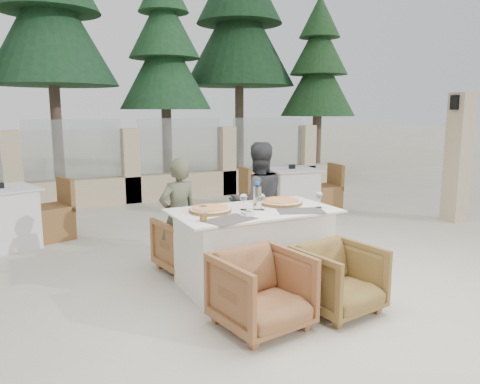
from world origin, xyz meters
name	(u,v)px	position (x,y,z in m)	size (l,w,h in m)	color
ground	(250,285)	(0.00, 0.00, 0.00)	(80.00, 80.00, 0.00)	beige
sand_patch	(70,158)	(0.00, 14.00, 0.01)	(30.00, 16.00, 0.01)	beige
perimeter_wall_far	(131,160)	(0.00, 4.80, 0.80)	(10.00, 0.34, 1.60)	beige
lantern_pillar	(458,158)	(4.20, 1.00, 1.00)	(0.34, 0.34, 2.00)	tan
pine_mid_left	(51,40)	(-1.00, 7.50, 3.25)	(2.86, 2.86, 6.50)	#1E4627
pine_centre	(165,78)	(1.50, 7.20, 2.50)	(2.20, 2.20, 5.00)	#224F2A
pine_mid_right	(239,48)	(3.80, 7.80, 3.40)	(2.99, 2.99, 6.80)	#17391E
pine_far_right	(318,90)	(5.50, 6.50, 2.25)	(1.98, 1.98, 4.50)	#204721
dining_table	(254,247)	(0.04, 0.01, 0.39)	(1.60, 0.90, 0.77)	white
placemat_near_left	(230,220)	(-0.36, -0.28, 0.77)	(0.45, 0.30, 0.00)	#514C45
placemat_near_right	(301,211)	(0.42, -0.25, 0.77)	(0.45, 0.30, 0.00)	#524C46
pizza_left	(210,209)	(-0.38, 0.10, 0.80)	(0.41, 0.41, 0.05)	orange
pizza_right	(281,201)	(0.43, 0.12, 0.80)	(0.45, 0.45, 0.06)	#D94C1D
water_bottle	(257,196)	(0.08, 0.01, 0.91)	(0.08, 0.08, 0.28)	#C2E2FF
wine_glass_centre	(244,201)	(-0.05, 0.04, 0.86)	(0.08, 0.08, 0.18)	silver
wine_glass_near	(261,201)	(0.11, -0.03, 0.86)	(0.08, 0.08, 0.18)	silver
wine_glass_corner	(319,199)	(0.67, -0.20, 0.86)	(0.08, 0.08, 0.18)	white
beer_glass_left	(203,214)	(-0.58, -0.21, 0.84)	(0.07, 0.07, 0.14)	orange
beer_glass_right	(258,196)	(0.28, 0.34, 0.83)	(0.06, 0.06, 0.13)	gold
olive_dish	(248,213)	(-0.12, -0.19, 0.79)	(0.11, 0.11, 0.04)	silver
armchair_far_left	(189,244)	(-0.38, 0.70, 0.30)	(0.64, 0.65, 0.60)	#976437
armchair_far_right	(260,239)	(0.46, 0.61, 0.27)	(0.57, 0.58, 0.53)	#915A35
armchair_near_left	(262,291)	(-0.36, -0.87, 0.31)	(0.67, 0.69, 0.62)	brown
armchair_near_right	(339,279)	(0.40, -0.89, 0.30)	(0.63, 0.65, 0.59)	brown
diner_left	(178,216)	(-0.50, 0.69, 0.62)	(0.45, 0.30, 1.24)	#4F523C
diner_right	(258,203)	(0.44, 0.63, 0.69)	(0.67, 0.52, 1.39)	#35383A
bg_table_a	(2,218)	(-2.20, 2.56, 0.39)	(1.64, 0.82, 0.77)	white
bg_table_b	(292,191)	(2.16, 2.58, 0.39)	(1.64, 0.82, 0.77)	silver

